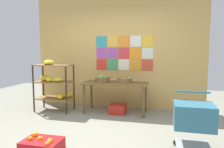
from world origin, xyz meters
The scene contains 9 objects.
ground centered at (0.00, 0.00, 0.00)m, with size 9.76×9.76×0.00m, color gray.
back_wall_with_art centered at (0.00, 1.91, 1.41)m, with size 4.29×0.07×2.81m.
banana_shelf_unit centered at (-1.35, 1.18, 0.71)m, with size 0.87×0.52×1.22m.
display_table centered at (0.08, 1.38, 0.62)m, with size 1.47×0.62×0.71m.
fruit_basket_right centered at (-0.23, 1.40, 0.78)m, with size 0.37×0.37×0.16m.
fruit_basket_back_left centered at (0.30, 1.39, 0.77)m, with size 0.38×0.38×0.14m.
produce_crate_under_table centered at (0.15, 1.34, 0.10)m, with size 0.36×0.35×0.21m, color red.
orange_crate_foreground centered at (-0.51, -0.72, 0.09)m, with size 0.54×0.38×0.23m.
shopping_cart centered at (1.57, -0.22, 0.49)m, with size 0.54×0.48×0.83m.
Camera 1 is at (1.14, -3.24, 1.42)m, focal length 33.43 mm.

